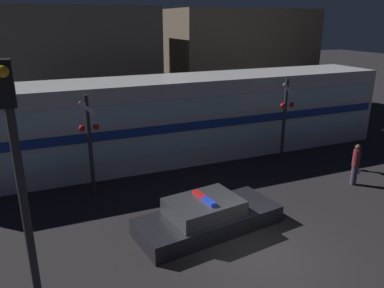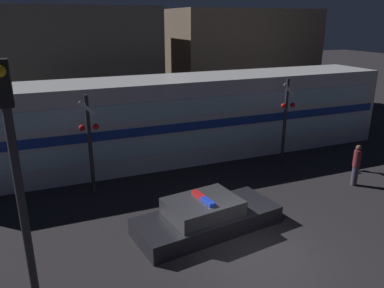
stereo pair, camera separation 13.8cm
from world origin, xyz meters
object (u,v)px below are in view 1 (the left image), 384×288
Objects in this scene: train at (181,118)px; police_car at (207,217)px; pedestrian at (356,164)px; crossing_signal_near at (285,117)px; traffic_light_corner at (19,171)px.

police_car is at bearing -104.33° from train.
train is 7.94m from pedestrian.
train reaches higher than police_car.
train is 5.37× the size of crossing_signal_near.
pedestrian is (6.92, 0.78, 0.45)m from police_car.
train is 4.84m from crossing_signal_near.
crossing_signal_near is (5.77, 4.06, 1.73)m from police_car.
train is 3.71× the size of traffic_light_corner.
crossing_signal_near is 0.69× the size of traffic_light_corner.
crossing_signal_near is at bearing 28.30° from traffic_light_corner.
pedestrian is 3.70m from crossing_signal_near.
pedestrian is at bearing 12.04° from traffic_light_corner.
traffic_light_corner is at bearing -168.87° from police_car.
police_car is 6.16m from traffic_light_corner.
pedestrian is at bearing -70.62° from crossing_signal_near.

